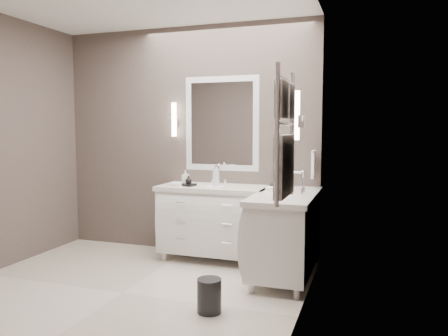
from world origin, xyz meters
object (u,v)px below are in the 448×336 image
(vanity_back, at_px, (214,218))
(waste_bin, at_px, (209,296))
(vanity_right, at_px, (285,230))
(towel_ladder, at_px, (285,143))

(vanity_back, bearing_deg, waste_bin, -71.79)
(vanity_right, distance_m, waste_bin, 1.18)
(vanity_back, distance_m, towel_ladder, 2.16)
(waste_bin, bearing_deg, vanity_right, 67.82)
(towel_ladder, bearing_deg, vanity_back, 124.10)
(towel_ladder, height_order, waste_bin, towel_ladder)
(towel_ladder, distance_m, waste_bin, 1.43)
(vanity_back, height_order, towel_ladder, towel_ladder)
(vanity_right, xyz_separation_m, waste_bin, (-0.43, -1.04, -0.35))
(vanity_back, distance_m, vanity_right, 0.93)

